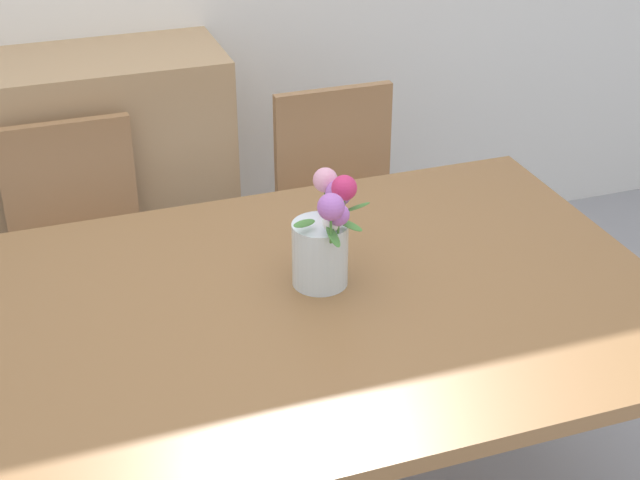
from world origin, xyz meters
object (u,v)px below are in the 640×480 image
dining_table (305,328)px  flower_vase (324,237)px  chair_left (80,245)px  dresser (32,202)px  chair_right (344,203)px

dining_table → flower_vase: bearing=43.4°
chair_left → dresser: bearing=-73.3°
chair_right → dresser: (-1.02, 0.40, -0.02)m
dresser → flower_vase: (0.64, -1.26, 0.40)m
dining_table → chair_right: (0.45, 0.93, -0.18)m
chair_right → dresser: dresser is taller
chair_right → dresser: size_ratio=0.64×
chair_left → flower_vase: (0.52, -0.86, 0.38)m
dresser → dining_table: bearing=-66.8°
dresser → flower_vase: bearing=-63.0°
dining_table → chair_right: 1.05m
flower_vase → chair_right: bearing=66.3°
dining_table → chair_left: (-0.45, 0.93, -0.18)m
dining_table → chair_right: bearing=64.2°
chair_left → chair_right: same height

